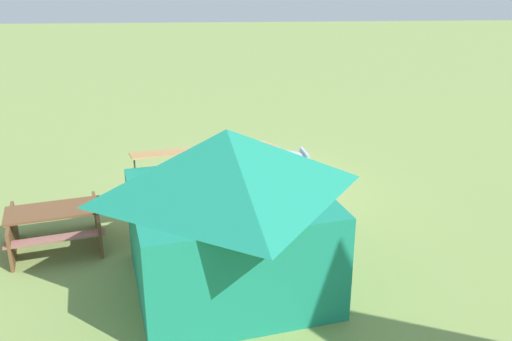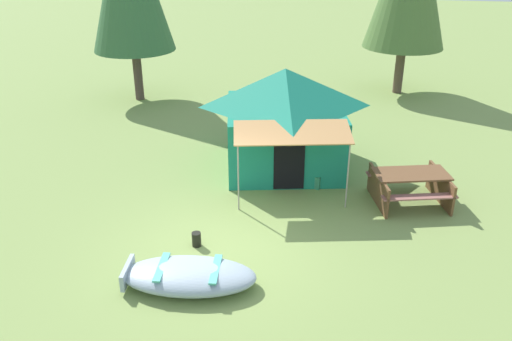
# 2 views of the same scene
# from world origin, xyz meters

# --- Properties ---
(ground_plane) EXTENTS (80.00, 80.00, 0.00)m
(ground_plane) POSITION_xyz_m (0.00, 0.00, 0.00)
(ground_plane) COLOR #7E954D
(beached_rowboat) EXTENTS (2.61, 1.45, 0.43)m
(beached_rowboat) POSITION_xyz_m (-0.32, -1.35, 0.22)
(beached_rowboat) COLOR #98A9B7
(beached_rowboat) RESTS_ON ground_plane
(canvas_cabin_tent) EXTENTS (3.84, 4.67, 2.71)m
(canvas_cabin_tent) POSITION_xyz_m (0.71, 4.27, 1.40)
(canvas_cabin_tent) COLOR #198166
(canvas_cabin_tent) RESTS_ON ground_plane
(picnic_table) EXTENTS (2.06, 1.93, 0.77)m
(picnic_table) POSITION_xyz_m (3.93, 2.70, 0.49)
(picnic_table) COLOR brown
(picnic_table) RESTS_ON ground_plane
(cooler_box) EXTENTS (0.54, 0.61, 0.33)m
(cooler_box) POSITION_xyz_m (1.70, 3.22, 0.17)
(cooler_box) COLOR #2F805C
(cooler_box) RESTS_ON ground_plane
(fuel_can) EXTENTS (0.27, 0.27, 0.31)m
(fuel_can) POSITION_xyz_m (-0.54, -0.03, 0.15)
(fuel_can) COLOR black
(fuel_can) RESTS_ON ground_plane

